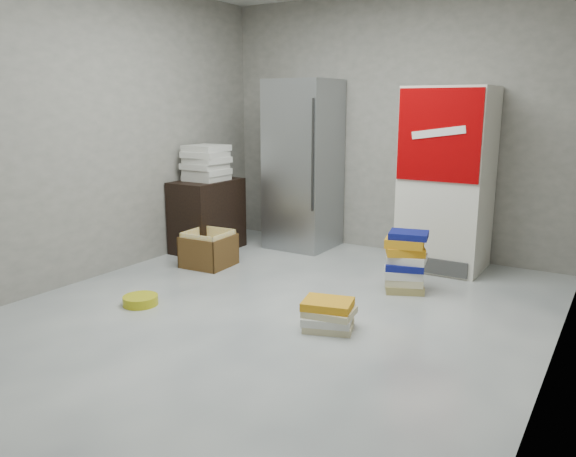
# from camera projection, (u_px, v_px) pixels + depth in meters

# --- Properties ---
(ground) EXTENTS (5.00, 5.00, 0.00)m
(ground) POSITION_uv_depth(u_px,v_px,m) (265.00, 318.00, 4.38)
(ground) COLOR silver
(ground) RESTS_ON ground
(room_shell) EXTENTS (4.04, 5.04, 2.82)m
(room_shell) POSITION_uv_depth(u_px,v_px,m) (263.00, 80.00, 3.99)
(room_shell) COLOR gray
(room_shell) RESTS_ON ground
(steel_fridge) EXTENTS (0.70, 0.72, 1.90)m
(steel_fridge) POSITION_uv_depth(u_px,v_px,m) (303.00, 165.00, 6.40)
(steel_fridge) COLOR #A8ABB0
(steel_fridge) RESTS_ON ground
(coke_cooler) EXTENTS (0.80, 0.73, 1.80)m
(coke_cooler) POSITION_uv_depth(u_px,v_px,m) (447.00, 179.00, 5.56)
(coke_cooler) COLOR silver
(coke_cooler) RESTS_ON ground
(wood_shelf) EXTENTS (0.50, 0.80, 0.80)m
(wood_shelf) POSITION_uv_depth(u_px,v_px,m) (207.00, 215.00, 6.34)
(wood_shelf) COLOR black
(wood_shelf) RESTS_ON ground
(supply_box_stack) EXTENTS (0.43, 0.44, 0.39)m
(supply_box_stack) POSITION_uv_depth(u_px,v_px,m) (206.00, 163.00, 6.21)
(supply_box_stack) COLOR silver
(supply_box_stack) RESTS_ON wood_shelf
(phonebook_stack_main) EXTENTS (0.42, 0.40, 0.54)m
(phonebook_stack_main) POSITION_uv_depth(u_px,v_px,m) (405.00, 262.00, 4.95)
(phonebook_stack_main) COLOR #998A4F
(phonebook_stack_main) RESTS_ON ground
(phonebook_stack_side) EXTENTS (0.43, 0.39, 0.22)m
(phonebook_stack_side) POSITION_uv_depth(u_px,v_px,m) (328.00, 315.00, 4.15)
(phonebook_stack_side) COLOR beige
(phonebook_stack_side) RESTS_ON ground
(cardboard_box) EXTENTS (0.48, 0.48, 0.37)m
(cardboard_box) POSITION_uv_depth(u_px,v_px,m) (209.00, 252.00, 5.77)
(cardboard_box) COLOR yellow
(cardboard_box) RESTS_ON ground
(bucket_lid) EXTENTS (0.37, 0.37, 0.08)m
(bucket_lid) POSITION_uv_depth(u_px,v_px,m) (141.00, 300.00, 4.66)
(bucket_lid) COLOR gold
(bucket_lid) RESTS_ON ground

